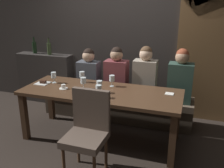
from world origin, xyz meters
name	(u,v)px	position (x,y,z in m)	size (l,w,h in m)	color
ground	(101,138)	(0.00, 0.00, 0.00)	(9.00, 9.00, 0.00)	black
back_wall_tiled	(125,26)	(0.00, 1.22, 1.50)	(6.00, 0.12, 3.00)	#383330
arched_door	(208,38)	(1.35, 1.15, 1.36)	(0.90, 0.05, 2.55)	brown
back_counter	(46,78)	(-1.55, 1.04, 0.47)	(1.10, 0.28, 0.95)	#2F2B29
dining_table	(101,97)	(0.00, 0.00, 0.65)	(2.20, 0.84, 0.74)	#412B1C
banquette_bench	(116,106)	(0.00, 0.70, 0.23)	(2.50, 0.44, 0.45)	#40352A
chair_near_side	(88,128)	(0.12, -0.72, 0.56)	(0.45, 0.45, 0.98)	#4C3321
diner_redhead	(89,71)	(-0.48, 0.70, 0.79)	(0.36, 0.24, 0.73)	#4C515B
diner_bearded	(116,72)	(0.02, 0.68, 0.82)	(0.36, 0.24, 0.78)	brown
diner_far_end	(145,74)	(0.48, 0.71, 0.84)	(0.36, 0.24, 0.81)	#9E9384
diner_near_end	(180,77)	(1.01, 0.67, 0.84)	(0.36, 0.24, 0.81)	#2D473D
wine_bottle_dark_red	(35,47)	(-1.76, 1.05, 1.07)	(0.08, 0.08, 0.33)	black
wine_bottle_pale_label	(49,48)	(-1.42, 1.02, 1.07)	(0.08, 0.08, 0.33)	#384728
wine_glass_end_left	(99,84)	(0.01, -0.07, 0.85)	(0.08, 0.08, 0.16)	silver
wine_glass_center_front	(83,81)	(-0.25, 0.00, 0.86)	(0.08, 0.08, 0.16)	silver
wine_glass_end_right	(112,79)	(0.09, 0.23, 0.86)	(0.08, 0.08, 0.16)	silver
wine_glass_near_right	(82,75)	(-0.40, 0.27, 0.85)	(0.08, 0.08, 0.16)	silver
wine_glass_far_right	(99,89)	(0.07, -0.24, 0.86)	(0.08, 0.08, 0.16)	silver
wine_glass_near_left	(54,76)	(-0.79, 0.11, 0.85)	(0.08, 0.08, 0.16)	silver
espresso_cup	(63,87)	(-0.52, -0.09, 0.77)	(0.12, 0.12, 0.06)	white
dessert_plate	(43,83)	(-0.93, 0.01, 0.75)	(0.19, 0.19, 0.05)	white
folded_napkin	(169,94)	(0.91, 0.16, 0.74)	(0.11, 0.10, 0.01)	silver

